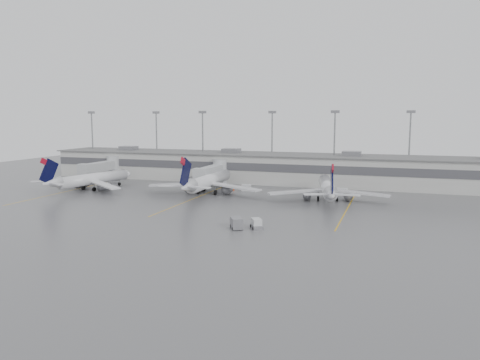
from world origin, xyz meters
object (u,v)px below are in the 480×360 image
(jet_far_left, at_px, (90,179))
(jet_mid_right, at_px, (328,188))
(jet_mid_left, at_px, (207,181))
(baggage_tug, at_px, (257,225))

(jet_far_left, height_order, jet_mid_right, jet_mid_right)
(jet_mid_left, bearing_deg, baggage_tug, -56.02)
(jet_mid_right, xyz_separation_m, baggage_tug, (-7.68, -30.29, -2.37))
(jet_mid_left, bearing_deg, jet_far_left, -173.32)
(jet_far_left, distance_m, baggage_tug, 58.52)
(jet_mid_left, xyz_separation_m, baggage_tug, (21.57, -30.37, -2.56))
(jet_far_left, height_order, baggage_tug, jet_far_left)
(jet_far_left, xyz_separation_m, jet_mid_left, (30.81, 4.38, 0.28))
(jet_mid_left, height_order, baggage_tug, jet_mid_left)
(jet_mid_left, distance_m, jet_mid_right, 29.25)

